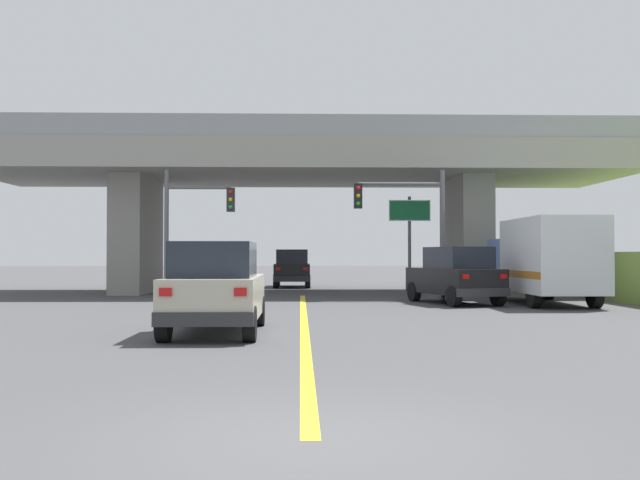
{
  "coord_description": "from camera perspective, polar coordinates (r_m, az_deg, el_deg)",
  "views": [
    {
      "loc": [
        -0.1,
        -6.86,
        1.74
      ],
      "look_at": [
        0.46,
        13.69,
        2.16
      ],
      "focal_mm": 41.01,
      "sensor_mm": 36.0,
      "label": 1
    }
  ],
  "objects": [
    {
      "name": "suv_crossing",
      "position": [
        26.43,
        10.52,
        -2.73
      ],
      "size": [
        2.96,
        4.67,
        2.02
      ],
      "rotation": [
        0.0,
        0.0,
        0.27
      ],
      "color": "black",
      "rests_on": "ground"
    },
    {
      "name": "ground",
      "position": [
        33.82,
        -1.38,
        -4.11
      ],
      "size": [
        160.0,
        160.0,
        0.0
      ],
      "primitive_type": "plane",
      "color": "#424244"
    },
    {
      "name": "highway_sign",
      "position": [
        32.55,
        7.01,
        1.46
      ],
      "size": [
        1.84,
        0.17,
        4.33
      ],
      "color": "#56595E",
      "rests_on": "ground"
    },
    {
      "name": "suv_lead",
      "position": [
        16.32,
        -8.13,
        -3.71
      ],
      "size": [
        1.97,
        4.49,
        2.02
      ],
      "color": "#B7B29E",
      "rests_on": "ground"
    },
    {
      "name": "traffic_signal_nearside",
      "position": [
        28.62,
        7.05,
        1.95
      ],
      "size": [
        3.54,
        0.36,
        5.04
      ],
      "color": "#56595E",
      "rests_on": "ground"
    },
    {
      "name": "sedan_oncoming",
      "position": [
        39.42,
        -2.19,
        -2.22
      ],
      "size": [
        1.93,
        4.35,
        2.02
      ],
      "color": "black",
      "rests_on": "ground"
    },
    {
      "name": "traffic_signal_farside",
      "position": [
        29.6,
        -10.07,
        1.74
      ],
      "size": [
        2.81,
        0.36,
        5.14
      ],
      "color": "#56595E",
      "rests_on": "ground"
    },
    {
      "name": "lane_divider_stripe",
      "position": [
        19.05,
        -1.26,
        -6.4
      ],
      "size": [
        0.2,
        24.22,
        0.01
      ],
      "primitive_type": "cube",
      "color": "yellow",
      "rests_on": "ground"
    },
    {
      "name": "overpass_bridge",
      "position": [
        33.96,
        -1.38,
        4.9
      ],
      "size": [
        29.29,
        8.86,
        7.45
      ],
      "color": "gray",
      "rests_on": "ground"
    },
    {
      "name": "box_truck",
      "position": [
        26.94,
        17.13,
        -1.45
      ],
      "size": [
        2.33,
        6.68,
        2.99
      ],
      "color": "navy",
      "rests_on": "ground"
    }
  ]
}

